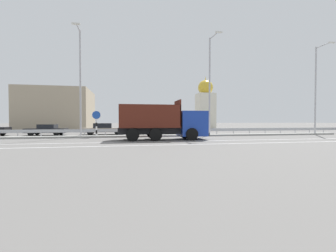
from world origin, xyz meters
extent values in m
plane|color=#605E5B|center=(0.00, 0.00, 0.00)|extent=(320.00, 320.00, 0.00)
cube|color=silver|center=(-3.05, -3.22, 0.00)|extent=(66.33, 0.16, 0.01)
cube|color=silver|center=(-3.05, -5.73, 0.00)|extent=(66.33, 0.16, 0.01)
cube|color=gray|center=(0.00, 2.36, 0.09)|extent=(36.48, 1.10, 0.18)
cube|color=#9EA0A5|center=(0.00, 3.53, 0.62)|extent=(66.33, 0.04, 0.32)
cylinder|color=#ADADB2|center=(-16.43, 3.53, 0.31)|extent=(0.09, 0.09, 0.62)
cylinder|color=#ADADB2|center=(-14.38, 3.53, 0.31)|extent=(0.09, 0.09, 0.62)
cylinder|color=#ADADB2|center=(-12.33, 3.53, 0.31)|extent=(0.09, 0.09, 0.62)
cylinder|color=#ADADB2|center=(-10.27, 3.53, 0.31)|extent=(0.09, 0.09, 0.62)
cylinder|color=#ADADB2|center=(-8.22, 3.53, 0.31)|extent=(0.09, 0.09, 0.62)
cylinder|color=#ADADB2|center=(-6.16, 3.53, 0.31)|extent=(0.09, 0.09, 0.62)
cylinder|color=#ADADB2|center=(-4.11, 3.53, 0.31)|extent=(0.09, 0.09, 0.62)
cylinder|color=#ADADB2|center=(-2.05, 3.53, 0.31)|extent=(0.09, 0.09, 0.62)
cylinder|color=#ADADB2|center=(0.00, 3.53, 0.31)|extent=(0.09, 0.09, 0.62)
cylinder|color=#ADADB2|center=(2.05, 3.53, 0.31)|extent=(0.09, 0.09, 0.62)
cylinder|color=#ADADB2|center=(4.11, 3.53, 0.31)|extent=(0.09, 0.09, 0.62)
cylinder|color=#ADADB2|center=(6.16, 3.53, 0.31)|extent=(0.09, 0.09, 0.62)
cylinder|color=#ADADB2|center=(8.22, 3.53, 0.31)|extent=(0.09, 0.09, 0.62)
cylinder|color=#ADADB2|center=(10.27, 3.53, 0.31)|extent=(0.09, 0.09, 0.62)
cylinder|color=#ADADB2|center=(12.33, 3.53, 0.31)|extent=(0.09, 0.09, 0.62)
cylinder|color=#ADADB2|center=(14.38, 3.53, 0.31)|extent=(0.09, 0.09, 0.62)
cylinder|color=#ADADB2|center=(16.43, 3.53, 0.31)|extent=(0.09, 0.09, 0.62)
cylinder|color=#ADADB2|center=(18.49, 3.53, 0.31)|extent=(0.09, 0.09, 0.62)
cube|color=#19389E|center=(-0.42, -1.46, 1.40)|extent=(2.30, 2.45, 2.17)
cube|color=black|center=(0.73, -1.48, 1.77)|extent=(0.06, 2.08, 0.82)
cube|color=black|center=(0.76, -1.48, 0.47)|extent=(0.14, 2.37, 0.24)
cube|color=black|center=(-4.18, -1.40, 0.79)|extent=(5.29, 1.41, 0.53)
cube|color=#511E14|center=(-4.18, -1.40, 1.11)|extent=(5.10, 2.40, 0.12)
cube|color=#511E14|center=(-4.16, -0.29, 2.07)|extent=(5.06, 0.18, 1.79)
cube|color=#511E14|center=(-4.20, -2.51, 2.07)|extent=(5.06, 0.18, 1.79)
cube|color=#511E14|center=(-1.70, -1.44, 2.29)|extent=(0.14, 2.32, 2.24)
cube|color=#511E14|center=(-6.66, -1.36, 2.07)|extent=(0.14, 2.32, 1.79)
cylinder|color=black|center=(-0.74, -0.27, 0.52)|extent=(1.04, 0.34, 1.04)
cylinder|color=black|center=(-0.77, -2.64, 0.52)|extent=(1.04, 0.34, 1.04)
cylinder|color=black|center=(-3.77, -0.22, 0.52)|extent=(1.04, 0.34, 1.04)
cylinder|color=black|center=(-3.81, -2.59, 0.52)|extent=(1.04, 0.34, 1.04)
cylinder|color=black|center=(-5.61, -0.19, 0.52)|extent=(1.04, 0.34, 1.04)
cylinder|color=black|center=(-5.65, -2.56, 0.52)|extent=(1.04, 0.34, 1.04)
cylinder|color=white|center=(-8.98, 2.36, 0.18)|extent=(0.16, 0.16, 0.36)
cylinder|color=black|center=(-8.98, 2.36, 0.55)|extent=(0.16, 0.16, 0.36)
cylinder|color=white|center=(-8.98, 2.36, 0.91)|extent=(0.16, 0.16, 0.36)
cylinder|color=black|center=(-8.98, 2.36, 1.28)|extent=(0.16, 0.16, 0.36)
cylinder|color=white|center=(-8.98, 2.36, 1.64)|extent=(0.16, 0.16, 0.36)
cylinder|color=#1E4CB2|center=(-8.98, 2.36, 2.21)|extent=(0.77, 0.03, 0.77)
cylinder|color=white|center=(-8.98, 2.36, 2.21)|extent=(0.83, 0.02, 0.83)
cylinder|color=#ADADB2|center=(-10.45, 2.42, 5.19)|extent=(0.18, 0.18, 10.37)
cylinder|color=#ADADB2|center=(-10.43, 1.43, 10.22)|extent=(0.14, 2.00, 0.10)
cube|color=silver|center=(-10.41, 0.43, 10.14)|extent=(0.70, 0.21, 0.12)
cylinder|color=#ADADB2|center=(2.82, 2.52, 5.30)|extent=(0.18, 0.18, 10.60)
cylinder|color=#ADADB2|center=(2.85, 1.41, 10.45)|extent=(0.17, 2.21, 0.10)
cube|color=silver|center=(2.88, 0.31, 10.37)|extent=(0.71, 0.22, 0.12)
cylinder|color=#ADADB2|center=(16.08, 2.34, 5.20)|extent=(0.18, 0.18, 10.41)
cylinder|color=#ADADB2|center=(16.02, 1.26, 10.26)|extent=(0.23, 2.16, 0.10)
cube|color=silver|center=(15.95, 0.18, 10.18)|extent=(0.71, 0.24, 0.12)
cylinder|color=black|center=(-19.62, 7.49, 0.30)|extent=(0.61, 0.22, 0.60)
cube|color=black|center=(-14.88, 6.74, 0.54)|extent=(4.30, 1.89, 0.49)
cube|color=black|center=(-14.75, 6.74, 1.02)|extent=(1.85, 1.57, 0.46)
cylinder|color=black|center=(-16.22, 6.02, 0.30)|extent=(0.61, 0.23, 0.60)
cylinder|color=black|center=(-16.14, 7.61, 0.30)|extent=(0.61, 0.23, 0.60)
cylinder|color=black|center=(-13.61, 5.88, 0.30)|extent=(0.61, 0.23, 0.60)
cylinder|color=black|center=(-13.53, 7.47, 0.30)|extent=(0.61, 0.23, 0.60)
cube|color=gray|center=(-8.65, 7.09, 0.55)|extent=(4.92, 1.89, 0.49)
cube|color=black|center=(-8.80, 7.09, 1.07)|extent=(2.08, 1.62, 0.56)
cylinder|color=black|center=(-7.15, 7.98, 0.30)|extent=(0.60, 0.21, 0.60)
cylinder|color=black|center=(-7.12, 6.26, 0.30)|extent=(0.60, 0.21, 0.60)
cylinder|color=black|center=(-10.18, 7.93, 0.30)|extent=(0.60, 0.21, 0.60)
cylinder|color=black|center=(-10.15, 6.21, 0.30)|extent=(0.60, 0.21, 0.60)
cube|color=#B27A14|center=(-2.26, 6.51, 0.67)|extent=(4.89, 2.09, 0.75)
cube|color=black|center=(-2.40, 6.52, 1.28)|extent=(2.10, 1.71, 0.46)
cylinder|color=black|center=(-0.72, 7.29, 0.30)|extent=(0.61, 0.23, 0.60)
cylinder|color=black|center=(-0.82, 5.56, 0.30)|extent=(0.61, 0.23, 0.60)
cylinder|color=black|center=(-3.69, 7.46, 0.30)|extent=(0.61, 0.23, 0.60)
cylinder|color=black|center=(-3.79, 5.73, 0.30)|extent=(0.61, 0.23, 0.60)
cube|color=tan|center=(-17.74, 22.49, 3.56)|extent=(10.96, 11.25, 7.11)
cube|color=silver|center=(11.04, 25.76, 3.78)|extent=(3.60, 3.60, 7.56)
sphere|color=gold|center=(11.04, 25.76, 8.86)|extent=(3.24, 3.24, 3.24)
cone|color=gold|center=(11.04, 25.76, 10.76)|extent=(0.30, 0.30, 1.20)
camera|label=1|loc=(-6.30, -20.57, 1.62)|focal=24.00mm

